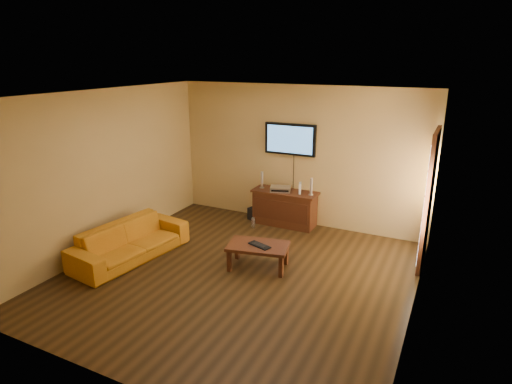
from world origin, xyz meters
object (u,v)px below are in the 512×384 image
Objects in this scene: speaker_right at (311,187)px; game_console at (300,188)px; coffee_table at (258,248)px; television at (290,139)px; subwoofer at (256,214)px; speaker_left at (262,180)px; keyboard at (259,245)px; media_console at (285,208)px; av_receiver at (280,189)px; bottle at (253,223)px; sofa at (130,236)px.

game_console is at bearing 178.18° from speaker_right.
coffee_table is at bearing -96.21° from speaker_right.
television is 1.69m from subwoofer.
game_console reaches higher than coffee_table.
speaker_left reaches higher than keyboard.
media_console is 0.40m from av_receiver.
av_receiver is 0.40m from game_console.
coffee_table is 3.10× the size of speaker_right.
media_console is at bearing -0.28° from speaker_left.
speaker_right reaches higher than av_receiver.
keyboard is (0.04, -0.03, 0.07)m from coffee_table.
television is 0.97m from av_receiver.
television reaches higher than speaker_right.
bottle is (-0.80, 1.44, -0.23)m from coffee_table.
speaker_left reaches higher than sofa.
speaker_left is 0.86× the size of av_receiver.
bottle is at bearing -23.45° from sofa.
speaker_right is at bearing -0.59° from media_console.
coffee_table is at bearing -80.12° from media_console.
bottle is 0.57× the size of keyboard.
speaker_right is (2.25, 2.47, 0.46)m from sofa.
keyboard is at bearing -60.24° from bottle.
coffee_table is 1.93m from av_receiver.
speaker_right is at bearing 23.24° from bottle.
game_console reaches higher than av_receiver.
sofa is (-1.72, -2.47, 0.04)m from media_console.
game_console is at bearing -33.47° from television.
speaker_right is at bearing -19.73° from game_console.
sofa is 7.98× the size of subwoofer.
speaker_left is at bearing -18.29° from sofa.
television is 4.12× the size of subwoofer.
television is 1.01m from speaker_right.
media_console is 1.90m from coffee_table.
av_receiver is (0.41, -0.03, -0.11)m from speaker_left.
av_receiver is at bearing -161.32° from media_console.
game_console reaches higher than bottle.
subwoofer is at bearing 117.58° from keyboard.
game_console reaches higher than subwoofer.
subwoofer is (-0.63, -0.01, -0.22)m from media_console.
television is 2.57× the size of keyboard.
sofa is at bearing -142.98° from av_receiver.
bottle is (-0.78, -0.44, -0.69)m from game_console.
game_console is 1.13m from bottle.
av_receiver is at bearing -25.78° from sofa.
av_receiver is (-0.41, 1.84, 0.40)m from coffee_table.
speaker_left is 1.03m from speaker_right.
coffee_table is 2.11m from subwoofer.
av_receiver reaches higher than sofa.
sofa is 2.40m from bottle.
sofa is at bearing -147.27° from game_console.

